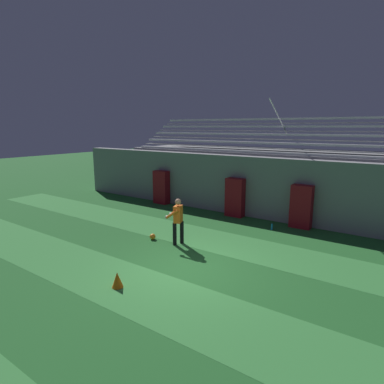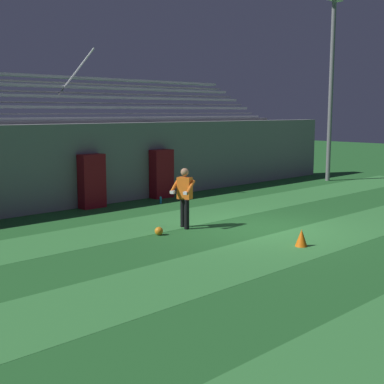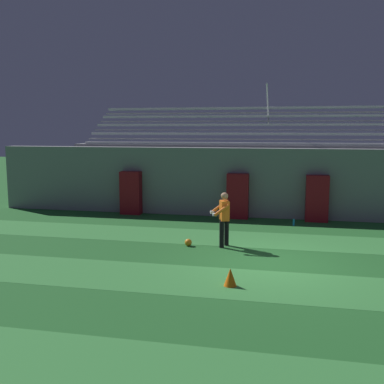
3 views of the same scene
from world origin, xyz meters
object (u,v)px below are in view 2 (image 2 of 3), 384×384
at_px(floodlight_pole, 332,63).
at_px(goalkeeper, 184,194).
at_px(soccer_ball, 159,231).
at_px(padding_pillar_gate_left, 92,181).
at_px(traffic_cone, 301,238).
at_px(padding_pillar_gate_right, 162,174).
at_px(water_bottle, 161,200).

bearing_deg(floodlight_pole, goalkeeper, -166.35).
bearing_deg(goalkeeper, soccer_ball, -171.43).
distance_m(padding_pillar_gate_left, floodlight_pole, 12.83).
bearing_deg(traffic_cone, floodlight_pole, 29.30).
distance_m(padding_pillar_gate_right, goalkeeper, 5.39).
bearing_deg(padding_pillar_gate_left, soccer_ball, -102.31).
distance_m(padding_pillar_gate_right, traffic_cone, 8.27).
xyz_separation_m(floodlight_pole, water_bottle, (-9.72, 0.64, -5.23)).
xyz_separation_m(padding_pillar_gate_left, water_bottle, (2.20, -0.95, -0.78)).
bearing_deg(padding_pillar_gate_left, goalkeeper, -89.26).
height_order(padding_pillar_gate_left, padding_pillar_gate_right, same).
relative_size(padding_pillar_gate_left, goalkeeper, 1.08).
height_order(soccer_ball, water_bottle, water_bottle).
distance_m(soccer_ball, traffic_cone, 3.68).
relative_size(padding_pillar_gate_right, traffic_cone, 4.29).
xyz_separation_m(floodlight_pole, goalkeeper, (-11.87, -2.88, -4.40)).
relative_size(goalkeeper, soccer_ball, 7.59).
bearing_deg(padding_pillar_gate_right, floodlight_pole, -10.15).
bearing_deg(traffic_cone, water_bottle, 77.71).
bearing_deg(padding_pillar_gate_right, padding_pillar_gate_left, 180.00).
relative_size(padding_pillar_gate_left, soccer_ball, 8.18).
relative_size(goalkeeper, water_bottle, 6.96).
relative_size(padding_pillar_gate_left, traffic_cone, 4.29).
distance_m(padding_pillar_gate_left, padding_pillar_gate_right, 3.07).
height_order(padding_pillar_gate_left, goalkeeper, padding_pillar_gate_left).
height_order(padding_pillar_gate_right, traffic_cone, padding_pillar_gate_right).
relative_size(padding_pillar_gate_right, goalkeeper, 1.08).
xyz_separation_m(floodlight_pole, traffic_cone, (-11.24, -6.31, -5.14)).
bearing_deg(traffic_cone, goalkeeper, 100.43).
bearing_deg(goalkeeper, water_bottle, 58.67).
height_order(floodlight_pole, water_bottle, floodlight_pole).
relative_size(floodlight_pole, traffic_cone, 20.33).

